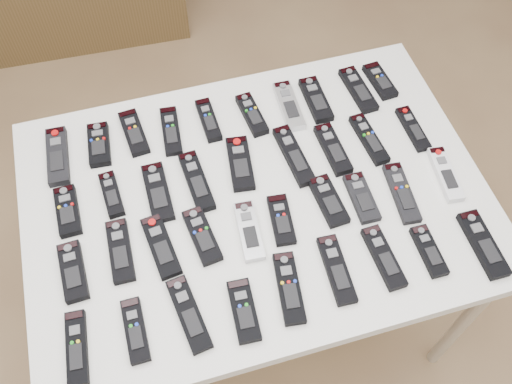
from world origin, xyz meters
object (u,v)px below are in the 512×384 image
object	(u,v)px
remote_5	(252,115)
remote_19	(73,272)
remote_14	(240,164)
remote_17	(369,139)
remote_37	(483,244)
table	(256,207)
remote_3	(171,131)
remote_12	(158,192)
remote_4	(209,120)
remote_34	(337,270)
remote_9	(380,81)
remote_33	(289,288)
remote_8	(358,90)
remote_13	(197,181)
remote_27	(402,193)
remote_23	(249,231)
remote_32	(244,311)
remote_21	(161,246)
remote_28	(445,174)
remote_35	(384,257)
remote_0	(58,156)
remote_1	(99,145)
remote_18	(413,129)
remote_7	(316,100)
remote_24	(281,220)
remote_22	(202,236)
remote_25	(329,201)
remote_15	(294,156)
remote_6	(289,106)
remote_30	(135,330)
remote_31	(189,314)
remote_26	(362,198)
remote_16	(333,149)
remote_10	(68,211)
remote_29	(77,348)

from	to	relation	value
remote_5	remote_19	size ratio (longest dim) A/B	0.98
remote_14	remote_17	bearing A→B (deg)	4.40
remote_37	table	bearing A→B (deg)	149.64
remote_3	remote_12	bearing A→B (deg)	-105.96
remote_4	remote_34	distance (m)	0.59
remote_9	remote_33	size ratio (longest dim) A/B	0.78
remote_8	remote_13	distance (m)	0.59
remote_14	remote_27	size ratio (longest dim) A/B	0.94
remote_23	remote_32	size ratio (longest dim) A/B	1.10
remote_21	remote_28	world-z (taller)	same
table	remote_35	world-z (taller)	remote_35
remote_0	remote_1	bearing A→B (deg)	6.78
remote_18	remote_3	bearing A→B (deg)	163.99
remote_7	remote_27	distance (m)	0.40
remote_14	remote_24	distance (m)	0.21
remote_24	remote_37	bearing A→B (deg)	-17.80
remote_22	remote_25	xyz separation A→B (m)	(0.35, 0.01, -0.00)
remote_15	remote_35	world-z (taller)	remote_15
remote_6	remote_17	xyz separation A→B (m)	(0.18, -0.18, -0.00)
remote_1	remote_30	bearing A→B (deg)	-84.73
remote_31	remote_35	distance (m)	0.50
remote_14	remote_26	size ratio (longest dim) A/B	1.15
remote_16	remote_19	size ratio (longest dim) A/B	1.09
remote_23	remote_28	distance (m)	0.57
remote_4	remote_10	size ratio (longest dim) A/B	1.03
remote_0	remote_15	size ratio (longest dim) A/B	0.94
remote_21	remote_26	bearing A→B (deg)	-7.70
remote_3	remote_14	xyz separation A→B (m)	(0.16, -0.17, 0.00)
remote_3	remote_30	distance (m)	0.60
remote_5	remote_30	xyz separation A→B (m)	(-0.44, -0.56, -0.00)
remote_12	remote_15	xyz separation A→B (m)	(0.39, 0.01, 0.00)
remote_15	remote_1	bearing A→B (deg)	155.31
remote_29	remote_30	xyz separation A→B (m)	(0.14, 0.00, 0.00)
remote_12	remote_35	size ratio (longest dim) A/B	1.05
remote_16	remote_24	size ratio (longest dim) A/B	1.19
remote_30	remote_17	bearing A→B (deg)	26.70
remote_26	remote_10	bearing A→B (deg)	168.37
remote_5	remote_23	bearing A→B (deg)	-112.70
remote_8	remote_17	distance (m)	0.19
remote_1	remote_35	xyz separation A→B (m)	(0.64, -0.56, 0.00)
remote_15	remote_34	bearing A→B (deg)	-95.68
remote_1	remote_17	xyz separation A→B (m)	(0.75, -0.19, -0.00)
remote_15	remote_23	xyz separation A→B (m)	(-0.19, -0.20, -0.00)
remote_23	remote_37	size ratio (longest dim) A/B	0.90
remote_3	remote_19	distance (m)	0.49
remote_27	remote_28	size ratio (longest dim) A/B	1.07
remote_6	remote_17	size ratio (longest dim) A/B	1.02
remote_23	remote_33	size ratio (longest dim) A/B	0.93
remote_13	remote_31	distance (m)	0.38
remote_4	remote_34	world-z (taller)	remote_4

